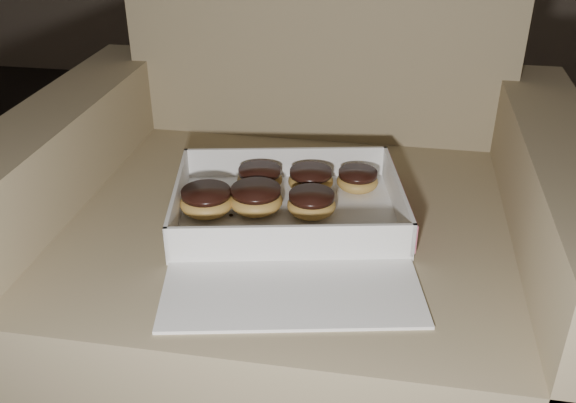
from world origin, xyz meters
The scene contains 11 objects.
armchair centered at (0.38, 0.36, 0.32)m, with size 0.96×0.81×1.00m.
bakery_box centered at (0.39, 0.24, 0.46)m, with size 0.44×0.49×0.06m.
donut_a centered at (0.42, 0.27, 0.48)m, with size 0.08×0.08×0.04m.
donut_b centered at (0.25, 0.25, 0.48)m, with size 0.09×0.09×0.04m.
donut_c centered at (0.49, 0.37, 0.48)m, with size 0.07×0.07×0.04m.
donut_d centered at (0.32, 0.34, 0.48)m, with size 0.08×0.08×0.04m.
donut_e centered at (0.41, 0.35, 0.48)m, with size 0.08×0.08×0.04m.
donut_f centered at (0.33, 0.27, 0.48)m, with size 0.09×0.09×0.04m.
crumb_a centered at (0.56, 0.21, 0.46)m, with size 0.01×0.01×0.00m, color black.
crumb_b centered at (0.38, 0.19, 0.46)m, with size 0.01×0.01×0.00m, color black.
crumb_c centered at (0.29, 0.24, 0.46)m, with size 0.01×0.01×0.00m, color black.
Camera 1 is at (0.54, -0.63, 0.99)m, focal length 40.00 mm.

